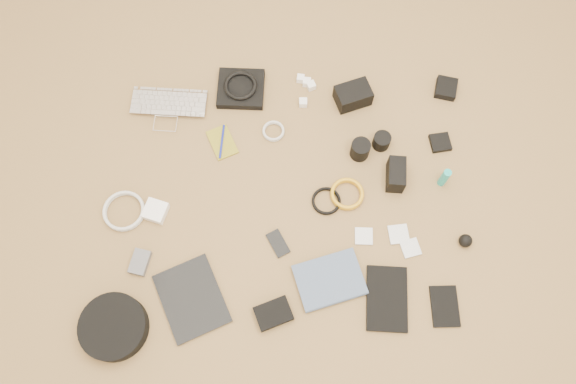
{
  "coord_description": "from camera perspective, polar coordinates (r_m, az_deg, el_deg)",
  "views": [
    {
      "loc": [
        -0.05,
        -0.71,
        1.98
      ],
      "look_at": [
        0.01,
        0.02,
        0.02
      ],
      "focal_mm": 35.0,
      "sensor_mm": 36.0,
      "label": 1
    }
  ],
  "objects": [
    {
      "name": "cable_white_b",
      "position": [
        2.17,
        -16.27,
        -1.92
      ],
      "size": [
        0.18,
        0.18,
        0.01
      ],
      "primitive_type": "torus",
      "rotation": [
        0.0,
        0.0,
        0.14
      ],
      "color": "silver",
      "rests_on": "ground"
    },
    {
      "name": "filter_case_right",
      "position": [
        2.1,
        12.34,
        -5.58
      ],
      "size": [
        0.08,
        0.08,
        0.01
      ],
      "primitive_type": "cube",
      "rotation": [
        0.0,
        0.0,
        0.19
      ],
      "color": "silver",
      "rests_on": "ground"
    },
    {
      "name": "paperback",
      "position": [
        2.01,
        5.05,
        -11.22
      ],
      "size": [
        0.26,
        0.22,
        0.02
      ],
      "primitive_type": "imported",
      "rotation": [
        0.0,
        0.0,
        1.79
      ],
      "color": "#475979",
      "rests_on": "ground"
    },
    {
      "name": "filter_case_left",
      "position": [
        2.08,
        7.7,
        -4.47
      ],
      "size": [
        0.07,
        0.07,
        0.01
      ],
      "primitive_type": "cube",
      "rotation": [
        0.0,
        0.0,
        -0.11
      ],
      "color": "silver",
      "rests_on": "ground"
    },
    {
      "name": "air_blower",
      "position": [
        2.13,
        17.58,
        -4.74
      ],
      "size": [
        0.06,
        0.06,
        0.05
      ],
      "primitive_type": "sphere",
      "rotation": [
        0.0,
        0.0,
        -0.36
      ],
      "color": "black",
      "rests_on": "ground"
    },
    {
      "name": "headphone_case",
      "position": [
        2.05,
        -17.28,
        -12.97
      ],
      "size": [
        0.28,
        0.28,
        0.06
      ],
      "primitive_type": "cylinder",
      "rotation": [
        0.0,
        0.0,
        -0.25
      ],
      "color": "black",
      "rests_on": "ground"
    },
    {
      "name": "flash",
      "position": [
        2.14,
        10.9,
        1.75
      ],
      "size": [
        0.08,
        0.12,
        0.09
      ],
      "primitive_type": "cube",
      "rotation": [
        0.0,
        0.0,
        -0.16
      ],
      "color": "black",
      "rests_on": "ground"
    },
    {
      "name": "filter_case_mid",
      "position": [
        2.1,
        11.16,
        -4.23
      ],
      "size": [
        0.07,
        0.07,
        0.01
      ],
      "primitive_type": "cube",
      "rotation": [
        0.0,
        0.0,
        0.04
      ],
      "color": "silver",
      "rests_on": "ground"
    },
    {
      "name": "lens_b",
      "position": [
        2.2,
        9.48,
        5.13
      ],
      "size": [
        0.09,
        0.09,
        0.06
      ],
      "primitive_type": "cylinder",
      "rotation": [
        0.0,
        0.0,
        -0.33
      ],
      "color": "black",
      "rests_on": "ground"
    },
    {
      "name": "notebook_black_b",
      "position": [
        2.08,
        15.63,
        -11.12
      ],
      "size": [
        0.1,
        0.15,
        0.01
      ],
      "primitive_type": "cube",
      "rotation": [
        0.0,
        0.0,
        -0.06
      ],
      "color": "black",
      "rests_on": "ground"
    },
    {
      "name": "notebook_black_a",
      "position": [
        2.03,
        10.01,
        -10.61
      ],
      "size": [
        0.17,
        0.25,
        0.02
      ],
      "primitive_type": "cube",
      "rotation": [
        0.0,
        0.0,
        -0.14
      ],
      "color": "black",
      "rests_on": "ground"
    },
    {
      "name": "tablet",
      "position": [
        2.04,
        -9.74,
        -10.62
      ],
      "size": [
        0.28,
        0.32,
        0.01
      ],
      "primitive_type": "cube",
      "rotation": [
        0.0,
        0.0,
        0.35
      ],
      "color": "black",
      "rests_on": "ground"
    },
    {
      "name": "lens_a",
      "position": [
        2.16,
        7.34,
        4.31
      ],
      "size": [
        0.08,
        0.08,
        0.08
      ],
      "primitive_type": "cylinder",
      "rotation": [
        0.0,
        0.0,
        -0.07
      ],
      "color": "black",
      "rests_on": "ground"
    },
    {
      "name": "charger_d",
      "position": [
        2.27,
        1.55,
        9.06
      ],
      "size": [
        0.03,
        0.03,
        0.03
      ],
      "primitive_type": "cube",
      "rotation": [
        0.0,
        0.0,
        -0.09
      ],
      "color": "white",
      "rests_on": "ground"
    },
    {
      "name": "cable_yellow",
      "position": [
        2.12,
        6.0,
        -0.27
      ],
      "size": [
        0.13,
        0.13,
        0.01
      ],
      "primitive_type": "torus",
      "rotation": [
        0.0,
        0.0,
        -0.01
      ],
      "color": "gold",
      "rests_on": "ground"
    },
    {
      "name": "lens_cleaner",
      "position": [
        2.16,
        15.6,
        1.41
      ],
      "size": [
        0.03,
        0.03,
        0.1
      ],
      "primitive_type": "cylinder",
      "rotation": [
        0.0,
        0.0,
        -0.21
      ],
      "color": "#1AABA4",
      "rests_on": "ground"
    },
    {
      "name": "pen_blue",
      "position": [
        2.2,
        -6.73,
        5.13
      ],
      "size": [
        0.03,
        0.14,
        0.01
      ],
      "primitive_type": "cylinder",
      "rotation": [
        1.57,
        0.0,
        -0.15
      ],
      "color": "#131E9E",
      "rests_on": "notebook_olive"
    },
    {
      "name": "headphone_pouch",
      "position": [
        2.3,
        -4.81,
        10.41
      ],
      "size": [
        0.2,
        0.19,
        0.03
      ],
      "primitive_type": "cube",
      "rotation": [
        0.0,
        0.0,
        -0.12
      ],
      "color": "black",
      "rests_on": "ground"
    },
    {
      "name": "battery_charger",
      "position": [
        2.09,
        -14.81,
        -6.91
      ],
      "size": [
        0.08,
        0.1,
        0.03
      ],
      "primitive_type": "cube",
      "rotation": [
        0.0,
        0.0,
        -0.31
      ],
      "color": "#59595E",
      "rests_on": "ground"
    },
    {
      "name": "charger_c",
      "position": [
        2.31,
        2.36,
        10.74
      ],
      "size": [
        0.04,
        0.04,
        0.03
      ],
      "primitive_type": "cube",
      "rotation": [
        0.0,
        0.0,
        0.31
      ],
      "color": "white",
      "rests_on": "ground"
    },
    {
      "name": "charger_b",
      "position": [
        2.31,
        1.92,
        11.09
      ],
      "size": [
        0.04,
        0.04,
        0.03
      ],
      "primitive_type": "cube",
      "rotation": [
        0.0,
        0.0,
        -0.18
      ],
      "color": "white",
      "rests_on": "ground"
    },
    {
      "name": "laptop",
      "position": [
        2.3,
        -12.12,
        7.9
      ],
      "size": [
        0.33,
        0.25,
        0.02
      ],
      "primitive_type": "imported",
      "rotation": [
        0.0,
        0.0,
        -0.14
      ],
      "color": "silver",
      "rests_on": "ground"
    },
    {
      "name": "headphones",
      "position": [
        2.28,
        -4.86,
        10.73
      ],
      "size": [
        0.17,
        0.17,
        0.02
      ],
      "primitive_type": "torus",
      "rotation": [
        0.0,
        0.0,
        0.29
      ],
      "color": "black",
      "rests_on": "headphone_pouch"
    },
    {
      "name": "lens_pouch",
      "position": [
        2.38,
        15.75,
        10.11
      ],
      "size": [
        0.11,
        0.11,
        0.03
      ],
      "primitive_type": "cube",
      "rotation": [
        0.0,
        0.0,
        -0.31
      ],
      "color": "black",
      "rests_on": "ground"
    },
    {
      "name": "dslr_camera",
      "position": [
        2.27,
        6.62,
        9.71
      ],
      "size": [
        0.15,
        0.12,
        0.08
      ],
      "primitive_type": "cube",
      "rotation": [
        0.0,
        0.0,
        0.26
      ],
      "color": "black",
      "rests_on": "ground"
    },
    {
      "name": "power_brick",
      "position": [
        2.13,
        -13.31,
        -1.89
      ],
      "size": [
        0.1,
        0.1,
        0.03
      ],
      "primitive_type": "cube",
      "rotation": [
        0.0,
        0.0,
        -0.39
      ],
      "color": "white",
      "rests_on": "ground"
    },
    {
      "name": "charger_a",
      "position": [
        2.32,
        1.29,
        11.44
      ],
      "size": [
        0.04,
        0.04,
        0.03
      ],
      "primitive_type": "cube",
      "rotation": [
        0.0,
        0.0,
        -0.23
      ],
      "color": "white",
      "rests_on": "ground"
    },
    {
      "name": "phone",
      "position": [
        2.05,
        -1.02,
        -5.24
      ],
      "size": [
        0.09,
        0.11,
        0.01
      ],
      "primitive_type": "cube",
      "rotation": [
        0.0,
        0.0,
        0.42
      ],
      "color": "black",
      "rests_on": "ground"
    },
    {
      "name": "drive_case",
      "position": [
        1.99,
        -1.5,
        -12.25
      ],
      "size": [
        0.14,
        0.12,
        0.03
      ],
      "primitive_type": "cube",
      "rotation": [
        0.0,
        0.0,
        0.29
      ],
      "color": "black",
      "rests_on": "ground"
    },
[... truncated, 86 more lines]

